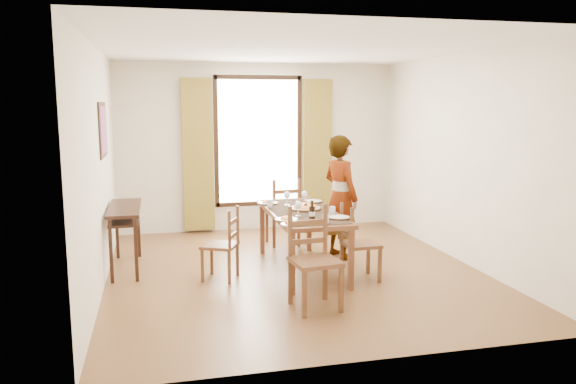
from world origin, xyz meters
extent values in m
plane|color=#4A2917|center=(0.00, 0.00, 0.00)|extent=(5.00, 5.00, 0.00)
cube|color=silver|center=(0.00, 2.50, 1.35)|extent=(4.50, 0.10, 2.70)
cube|color=silver|center=(0.00, -2.50, 1.35)|extent=(4.50, 0.10, 2.70)
cube|color=silver|center=(-2.25, 0.00, 1.35)|extent=(0.10, 5.00, 2.70)
cube|color=silver|center=(2.25, 0.00, 1.35)|extent=(0.10, 5.00, 2.70)
cube|color=white|center=(0.00, 0.00, 2.72)|extent=(4.50, 5.00, 0.04)
cube|color=white|center=(0.00, 2.47, 1.45)|extent=(1.30, 0.04, 2.00)
cube|color=olive|center=(-0.98, 2.41, 1.25)|extent=(0.48, 0.10, 2.40)
cube|color=olive|center=(0.98, 2.41, 1.25)|extent=(0.48, 0.10, 2.40)
cube|color=black|center=(-2.24, 0.60, 1.75)|extent=(0.02, 0.86, 0.66)
cube|color=red|center=(-2.23, 0.60, 1.75)|extent=(0.01, 0.76, 0.56)
cube|color=black|center=(-2.03, 0.60, 0.78)|extent=(0.38, 1.20, 0.04)
cube|color=black|center=(-2.03, 0.60, 0.66)|extent=(0.34, 1.10, 0.03)
cube|color=black|center=(-2.17, 0.05, 0.38)|extent=(0.04, 0.04, 0.76)
cube|color=black|center=(-2.17, 1.15, 0.38)|extent=(0.04, 0.04, 0.76)
cube|color=black|center=(-1.89, 0.05, 0.38)|extent=(0.04, 0.04, 0.76)
cube|color=black|center=(-1.89, 1.15, 0.38)|extent=(0.04, 0.04, 0.76)
cube|color=brown|center=(0.10, 0.05, 0.72)|extent=(0.79, 1.87, 0.05)
cube|color=black|center=(0.10, 0.05, 0.75)|extent=(0.73, 1.72, 0.01)
cube|color=brown|center=(-0.23, -0.82, 0.35)|extent=(0.06, 0.06, 0.70)
cube|color=brown|center=(-0.23, 0.93, 0.35)|extent=(0.06, 0.06, 0.70)
cube|color=brown|center=(0.44, -0.82, 0.35)|extent=(0.06, 0.06, 0.70)
cube|color=brown|center=(0.44, 0.93, 0.35)|extent=(0.06, 0.06, 0.70)
cube|color=brown|center=(-0.93, -0.08, 0.41)|extent=(0.51, 0.51, 0.04)
cube|color=brown|center=(-1.01, 0.14, 0.20)|extent=(0.04, 0.04, 0.41)
cube|color=brown|center=(-0.71, 0.00, 0.20)|extent=(0.04, 0.04, 0.41)
cube|color=brown|center=(-1.15, -0.16, 0.20)|extent=(0.04, 0.04, 0.41)
cube|color=brown|center=(-0.85, -0.30, 0.20)|extent=(0.04, 0.04, 0.41)
cube|color=brown|center=(-0.70, 0.00, 0.64)|extent=(0.03, 0.03, 0.45)
cube|color=brown|center=(-0.84, -0.30, 0.64)|extent=(0.03, 0.03, 0.45)
cube|color=brown|center=(-0.77, -0.15, 0.55)|extent=(0.16, 0.31, 0.05)
cube|color=brown|center=(-0.77, -0.15, 0.71)|extent=(0.16, 0.31, 0.05)
cube|color=brown|center=(0.16, 1.39, 0.47)|extent=(0.47, 0.47, 0.04)
cube|color=brown|center=(0.33, 1.59, 0.23)|extent=(0.04, 0.04, 0.47)
cube|color=brown|center=(0.36, 1.22, 0.23)|extent=(0.04, 0.04, 0.47)
cube|color=brown|center=(-0.04, 1.56, 0.23)|extent=(0.04, 0.04, 0.47)
cube|color=brown|center=(-0.01, 1.18, 0.23)|extent=(0.04, 0.04, 0.47)
cube|color=brown|center=(0.36, 1.20, 0.73)|extent=(0.04, 0.04, 0.52)
cube|color=brown|center=(-0.01, 1.17, 0.73)|extent=(0.04, 0.04, 0.52)
cube|color=brown|center=(0.18, 1.19, 0.63)|extent=(0.38, 0.06, 0.05)
cube|color=brown|center=(0.18, 1.19, 0.81)|extent=(0.38, 0.06, 0.05)
cube|color=brown|center=(-0.10, -1.26, 0.49)|extent=(0.51, 0.51, 0.04)
cube|color=brown|center=(-0.27, -1.48, 0.25)|extent=(0.04, 0.04, 0.49)
cube|color=brown|center=(-0.32, -1.09, 0.25)|extent=(0.04, 0.04, 0.49)
cube|color=brown|center=(0.12, -1.44, 0.25)|extent=(0.04, 0.04, 0.49)
cube|color=brown|center=(0.07, -1.05, 0.25)|extent=(0.04, 0.04, 0.49)
cube|color=brown|center=(-0.32, -1.08, 0.76)|extent=(0.04, 0.04, 0.54)
cube|color=brown|center=(0.07, -1.04, 0.76)|extent=(0.04, 0.04, 0.54)
cube|color=brown|center=(-0.12, -1.06, 0.65)|extent=(0.39, 0.07, 0.05)
cube|color=brown|center=(-0.12, -1.06, 0.85)|extent=(0.39, 0.07, 0.05)
cube|color=brown|center=(0.68, -0.48, 0.43)|extent=(0.41, 0.41, 0.04)
cube|color=brown|center=(0.85, -0.65, 0.21)|extent=(0.04, 0.04, 0.43)
cube|color=brown|center=(0.51, -0.66, 0.21)|extent=(0.04, 0.04, 0.43)
cube|color=brown|center=(0.85, -0.31, 0.21)|extent=(0.04, 0.04, 0.43)
cube|color=brown|center=(0.50, -0.32, 0.21)|extent=(0.04, 0.04, 0.43)
cube|color=brown|center=(0.50, -0.66, 0.67)|extent=(0.03, 0.03, 0.48)
cube|color=brown|center=(0.49, -0.32, 0.67)|extent=(0.03, 0.03, 0.48)
cube|color=brown|center=(0.50, -0.49, 0.57)|extent=(0.03, 0.34, 0.05)
cube|color=brown|center=(0.50, -0.49, 0.74)|extent=(0.03, 0.34, 0.05)
imported|color=gray|center=(0.76, 0.52, 0.83)|extent=(0.86, 0.80, 1.65)
cylinder|color=silver|center=(0.39, -0.28, 0.81)|extent=(0.07, 0.07, 0.10)
cylinder|color=silver|center=(-0.23, 0.39, 0.81)|extent=(0.07, 0.07, 0.10)
cylinder|color=silver|center=(0.18, -0.70, 0.81)|extent=(0.07, 0.07, 0.10)
camera|label=1|loc=(-1.62, -6.52, 2.08)|focal=35.00mm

